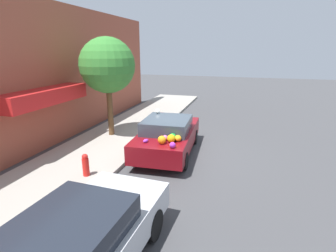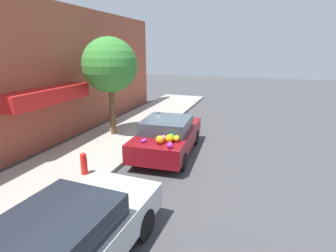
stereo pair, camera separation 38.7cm
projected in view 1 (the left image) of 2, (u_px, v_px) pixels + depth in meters
ground_plane at (169, 153)px, 10.06m from camera, size 60.00×60.00×0.00m
sidewalk_curb at (106, 144)px, 10.78m from camera, size 24.00×3.20×0.14m
building_facade at (51, 76)px, 10.56m from camera, size 18.00×1.20×5.67m
street_tree at (107, 66)px, 10.96m from camera, size 2.33×2.33×4.21m
fire_hydrant at (86, 165)px, 7.88m from camera, size 0.20×0.20×0.70m
art_car at (168, 135)px, 9.82m from camera, size 4.21×2.09×1.58m
parked_car_plain at (78, 244)px, 4.37m from camera, size 4.25×1.94×1.34m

